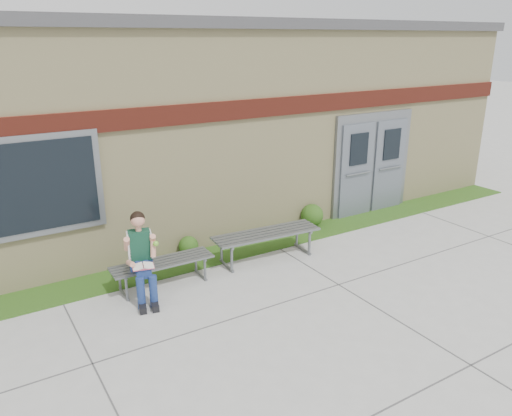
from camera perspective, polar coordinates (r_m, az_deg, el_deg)
ground at (r=7.51m, az=6.05°, el=-12.09°), size 80.00×80.00×0.00m
grass_strip at (r=9.45m, az=-3.59°, el=-5.13°), size 16.00×0.80×0.02m
school_building at (r=11.87m, az=-11.69°, el=10.05°), size 16.20×6.22×4.20m
bench_left at (r=8.28m, az=-10.62°, el=-6.62°), size 1.67×0.49×0.43m
bench_right at (r=9.08m, az=1.18°, el=-3.48°), size 2.03×0.70×0.52m
girl at (r=7.84m, az=-12.94°, el=-5.36°), size 0.53×0.89×1.37m
shrub_mid at (r=9.34m, az=-7.72°, el=-4.30°), size 0.36×0.36×0.36m
shrub_east at (r=10.70m, az=6.42°, el=-0.83°), size 0.48×0.48×0.48m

